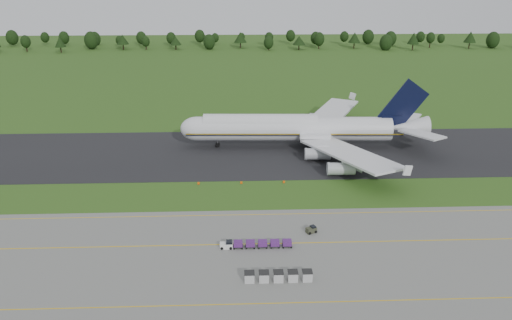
{
  "coord_description": "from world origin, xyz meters",
  "views": [
    {
      "loc": [
        -0.18,
        -104.05,
        48.5
      ],
      "look_at": [
        3.93,
        2.0,
        7.79
      ],
      "focal_mm": 35.0,
      "sensor_mm": 36.0,
      "label": 1
    }
  ],
  "objects_px": {
    "utility_cart": "(311,230)",
    "aircraft": "(298,128)",
    "uld_row": "(278,276)",
    "edge_markers": "(241,183)",
    "baggage_train": "(255,244)"
  },
  "relations": [
    {
      "from": "baggage_train",
      "to": "utility_cart",
      "type": "distance_m",
      "value": 12.36
    },
    {
      "from": "baggage_train",
      "to": "edge_markers",
      "type": "height_order",
      "value": "baggage_train"
    },
    {
      "from": "baggage_train",
      "to": "uld_row",
      "type": "distance_m",
      "value": 11.3
    },
    {
      "from": "utility_cart",
      "to": "uld_row",
      "type": "distance_m",
      "value": 17.7
    },
    {
      "from": "utility_cart",
      "to": "edge_markers",
      "type": "relative_size",
      "value": 0.11
    },
    {
      "from": "baggage_train",
      "to": "uld_row",
      "type": "height_order",
      "value": "uld_row"
    },
    {
      "from": "edge_markers",
      "to": "baggage_train",
      "type": "bearing_deg",
      "value": -85.75
    },
    {
      "from": "utility_cart",
      "to": "aircraft",
      "type": "bearing_deg",
      "value": 86.26
    },
    {
      "from": "aircraft",
      "to": "uld_row",
      "type": "distance_m",
      "value": 67.55
    },
    {
      "from": "uld_row",
      "to": "edge_markers",
      "type": "bearing_deg",
      "value": 98.0
    },
    {
      "from": "uld_row",
      "to": "utility_cart",
      "type": "bearing_deg",
      "value": 63.97
    },
    {
      "from": "uld_row",
      "to": "edge_markers",
      "type": "xyz_separation_m",
      "value": [
        -5.68,
        40.4,
        -0.63
      ]
    },
    {
      "from": "aircraft",
      "to": "uld_row",
      "type": "xyz_separation_m",
      "value": [
        -11.07,
        -66.46,
        -4.86
      ]
    },
    {
      "from": "utility_cart",
      "to": "uld_row",
      "type": "relative_size",
      "value": 0.2
    },
    {
      "from": "aircraft",
      "to": "edge_markers",
      "type": "bearing_deg",
      "value": -122.72
    }
  ]
}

